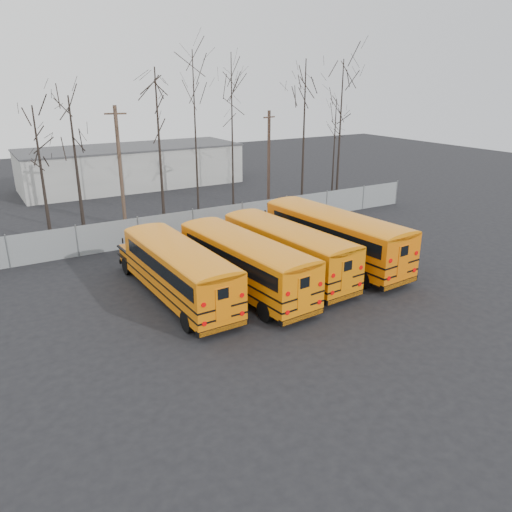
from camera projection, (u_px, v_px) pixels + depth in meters
ground at (288, 296)px, 26.01m from camera, size 120.00×120.00×0.00m
fence at (193, 224)px, 35.39m from camera, size 40.00×0.04×2.00m
distant_building at (132, 167)px, 52.20m from camera, size 22.00×8.00×4.00m
bus_a at (177, 267)px, 25.10m from camera, size 2.77×10.92×3.04m
bus_b at (243, 259)px, 26.05m from camera, size 3.45×11.25×3.10m
bus_c at (285, 246)px, 28.09m from camera, size 3.37×11.16×3.08m
bus_d at (332, 233)px, 29.94m from camera, size 3.70×12.12×3.34m
utility_pole_left at (120, 166)px, 37.31m from camera, size 1.55×0.56×8.92m
utility_pole_right at (269, 159)px, 42.90m from camera, size 1.41×0.61×8.22m
tree_2 at (42, 177)px, 33.04m from camera, size 0.26×0.26×9.13m
tree_3 at (77, 167)px, 35.07m from camera, size 0.26×0.26×9.67m
tree_4 at (160, 156)px, 34.27m from camera, size 0.26×0.26×11.46m
tree_5 at (196, 140)px, 37.55m from camera, size 0.26×0.26×12.71m
tree_6 at (232, 137)px, 39.75m from camera, size 0.26×0.26×12.63m
tree_7 at (304, 139)px, 40.53m from camera, size 0.26×0.26×12.19m
tree_8 at (340, 136)px, 42.49m from camera, size 0.26×0.26×12.24m
tree_9 at (334, 149)px, 46.79m from camera, size 0.26×0.26×9.00m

